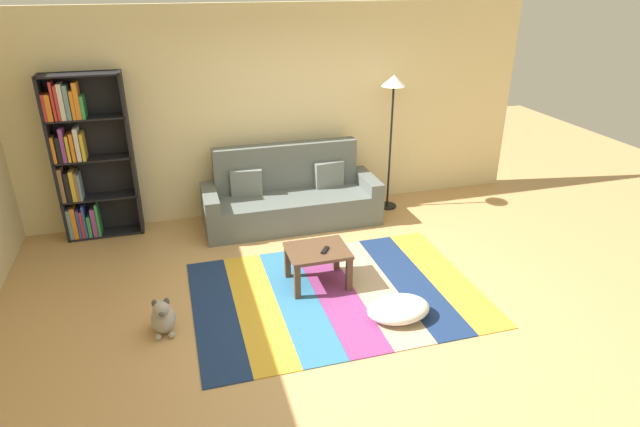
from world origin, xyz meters
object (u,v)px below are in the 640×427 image
bookshelf (84,161)px  tv_remote (325,250)px  pouf (398,309)px  standing_lamp (393,99)px  dog (163,317)px  coffee_table (318,256)px  couch (291,197)px

bookshelf → tv_remote: size_ratio=13.36×
tv_remote → pouf: bearing=-21.9°
bookshelf → standing_lamp: (3.86, -0.20, 0.55)m
dog → pouf: bearing=-11.0°
coffee_table → couch: bearing=86.8°
standing_lamp → tv_remote: size_ratio=12.21×
couch → pouf: size_ratio=3.66×
couch → tv_remote: couch is taller
couch → dog: couch is taller
pouf → couch: bearing=101.0°
bookshelf → pouf: bearing=-42.9°
bookshelf → pouf: 4.08m
coffee_table → standing_lamp: bearing=48.4°
coffee_table → tv_remote: 0.12m
bookshelf → couch: bearing=-6.6°
coffee_table → standing_lamp: 2.56m
coffee_table → standing_lamp: (1.50, 1.69, 1.20)m
dog → standing_lamp: size_ratio=0.22×
dog → coffee_table: bearing=14.3°
bookshelf → dog: (0.77, -2.30, -0.82)m
coffee_table → bookshelf: bearing=141.2°
pouf → tv_remote: bearing=123.2°
dog → tv_remote: size_ratio=2.65×
bookshelf → dog: bookshelf is taller
pouf → coffee_table: bearing=124.5°
dog → bookshelf: bearing=108.5°
pouf → bookshelf: bearing=137.1°
couch → tv_remote: 1.67m
standing_lamp → pouf: bearing=-110.6°
dog → tv_remote: 1.70m
bookshelf → dog: bearing=-71.5°
bookshelf → tv_remote: 3.15m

